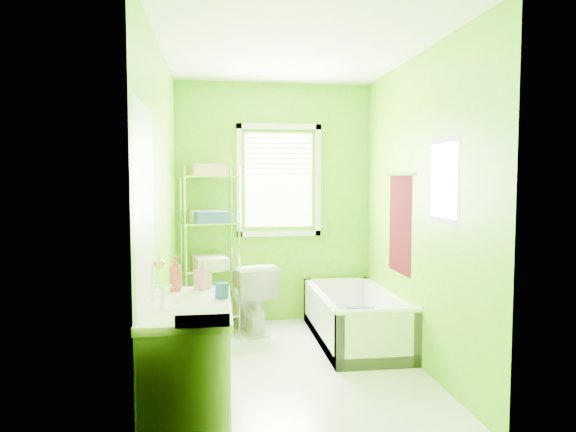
{
  "coord_description": "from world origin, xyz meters",
  "views": [
    {
      "loc": [
        -0.61,
        -4.13,
        1.55
      ],
      "look_at": [
        -0.01,
        0.25,
        1.24
      ],
      "focal_mm": 32.0,
      "sensor_mm": 36.0,
      "label": 1
    }
  ],
  "objects": [
    {
      "name": "window",
      "position": [
        0.05,
        1.42,
        1.61
      ],
      "size": [
        0.92,
        0.05,
        1.22
      ],
      "color": "white",
      "rests_on": "ground"
    },
    {
      "name": "bathtub",
      "position": [
        0.69,
        0.58,
        0.16
      ],
      "size": [
        0.73,
        1.56,
        0.5
      ],
      "color": "white",
      "rests_on": "ground"
    },
    {
      "name": "room_envelope",
      "position": [
        0.0,
        0.0,
        1.55
      ],
      "size": [
        2.14,
        2.94,
        2.62
      ],
      "color": "#5BAA08",
      "rests_on": "ground"
    },
    {
      "name": "wire_shelf_unit",
      "position": [
        -0.69,
        1.2,
        1.05
      ],
      "size": [
        0.63,
        0.51,
        1.71
      ],
      "color": "silver",
      "rests_on": "ground"
    },
    {
      "name": "right_wall_decor",
      "position": [
        1.04,
        -0.02,
        1.32
      ],
      "size": [
        0.04,
        1.48,
        1.17
      ],
      "color": "#3F0709",
      "rests_on": "ground"
    },
    {
      "name": "vanity",
      "position": [
        -0.8,
        -0.91,
        0.42
      ],
      "size": [
        0.53,
        1.07,
        1.03
      ],
      "color": "white",
      "rests_on": "ground"
    },
    {
      "name": "toilet",
      "position": [
        -0.29,
        1.08,
        0.36
      ],
      "size": [
        0.55,
        0.78,
        0.72
      ],
      "primitive_type": "imported",
      "rotation": [
        0.0,
        0.0,
        3.38
      ],
      "color": "white",
      "rests_on": "ground"
    },
    {
      "name": "door",
      "position": [
        -1.04,
        -1.0,
        1.0
      ],
      "size": [
        0.09,
        0.8,
        2.0
      ],
      "color": "white",
      "rests_on": "ground"
    },
    {
      "name": "ground",
      "position": [
        0.0,
        0.0,
        0.0
      ],
      "size": [
        2.9,
        2.9,
        0.0
      ],
      "primitive_type": "plane",
      "color": "silver",
      "rests_on": "ground"
    }
  ]
}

